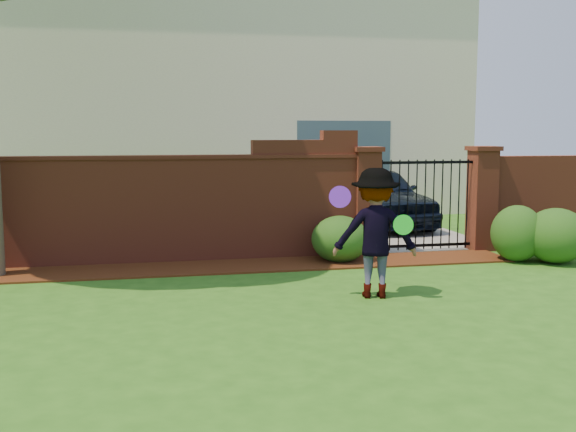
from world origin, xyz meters
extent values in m
cube|color=#285B16|center=(0.00, 0.00, -0.01)|extent=(80.00, 80.00, 0.01)
cube|color=#3A190A|center=(-0.95, 3.34, 0.01)|extent=(11.10, 1.08, 0.03)
cube|color=maroon|center=(-2.15, 4.00, 0.85)|extent=(8.70, 0.25, 1.70)
cube|color=maroon|center=(1.30, 4.00, 1.85)|extent=(1.80, 0.25, 0.30)
cube|color=maroon|center=(1.90, 4.00, 2.08)|extent=(0.60, 0.25, 0.16)
cube|color=maroon|center=(-2.15, 4.00, 1.73)|extent=(8.70, 0.31, 0.06)
cube|color=maroon|center=(2.40, 4.00, 0.90)|extent=(0.42, 0.42, 1.80)
cube|color=maroon|center=(2.40, 4.00, 1.84)|extent=(0.50, 0.50, 0.08)
cube|color=maroon|center=(4.60, 4.00, 0.90)|extent=(0.42, 0.42, 1.80)
cube|color=maroon|center=(4.60, 4.00, 1.84)|extent=(0.50, 0.50, 0.08)
cylinder|color=black|center=(2.69, 4.00, 0.85)|extent=(0.02, 0.02, 1.60)
cylinder|color=black|center=(2.85, 4.00, 0.85)|extent=(0.02, 0.02, 1.60)
cylinder|color=black|center=(3.01, 4.00, 0.85)|extent=(0.02, 0.02, 1.60)
cylinder|color=black|center=(3.18, 4.00, 0.85)|extent=(0.02, 0.02, 1.60)
cylinder|color=black|center=(3.34, 4.00, 0.85)|extent=(0.02, 0.02, 1.60)
cylinder|color=black|center=(3.50, 4.00, 0.85)|extent=(0.02, 0.02, 1.60)
cylinder|color=black|center=(3.66, 4.00, 0.85)|extent=(0.02, 0.02, 1.60)
cylinder|color=black|center=(3.82, 4.00, 0.85)|extent=(0.02, 0.02, 1.60)
cylinder|color=black|center=(3.99, 4.00, 0.85)|extent=(0.02, 0.02, 1.60)
cylinder|color=black|center=(4.15, 4.00, 0.85)|extent=(0.02, 0.02, 1.60)
cylinder|color=black|center=(4.31, 4.00, 0.85)|extent=(0.02, 0.02, 1.60)
cube|color=black|center=(3.50, 4.00, 0.12)|extent=(1.78, 0.03, 0.05)
cube|color=black|center=(3.50, 4.00, 1.60)|extent=(1.78, 0.03, 0.05)
cube|color=gray|center=(3.50, 8.00, 0.01)|extent=(3.20, 8.00, 0.01)
cube|color=beige|center=(1.00, 12.00, 3.00)|extent=(12.00, 6.00, 6.00)
cube|color=#384C5B|center=(3.50, 9.05, 1.20)|extent=(2.40, 0.12, 2.40)
imported|color=black|center=(3.77, 7.17, 0.69)|extent=(2.00, 4.18, 1.38)
ellipsoid|color=#164514|center=(1.76, 3.40, 0.39)|extent=(0.94, 0.94, 0.77)
ellipsoid|color=#164514|center=(4.65, 2.86, 0.47)|extent=(0.85, 0.85, 0.94)
ellipsoid|color=#164514|center=(5.19, 2.60, 0.45)|extent=(1.02, 1.02, 0.91)
imported|color=gray|center=(1.54, 1.04, 0.84)|extent=(1.20, 0.86, 1.68)
cylinder|color=#651FC4|center=(1.07, 1.07, 1.32)|extent=(0.29, 0.16, 0.28)
cylinder|color=green|center=(1.82, 0.78, 0.98)|extent=(0.26, 0.17, 0.26)
camera|label=1|loc=(-1.34, -7.14, 2.16)|focal=42.14mm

